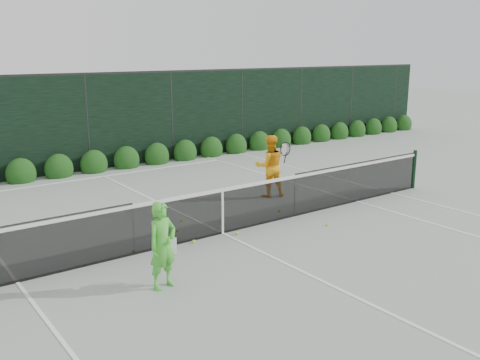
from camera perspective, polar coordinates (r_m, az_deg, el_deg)
ground at (r=11.25m, az=-1.86°, el=-5.73°), size 80.00×80.00×0.00m
tennis_net at (r=11.07m, az=-1.99°, el=-3.16°), size 12.90×0.10×1.07m
player_woman at (r=8.67m, az=-8.25°, el=-6.92°), size 0.64×0.44×1.43m
player_man at (r=13.88m, az=3.20°, el=1.51°), size 0.98×0.86×1.62m
court_lines at (r=11.25m, az=-1.86°, el=-5.70°), size 11.03×23.83×0.01m
windscreen_fence at (r=8.79m, az=8.07°, el=-1.14°), size 32.00×21.07×3.06m
hedge_row at (r=17.36m, az=-15.30°, el=1.59°), size 31.66×0.65×0.94m
tennis_balls at (r=11.40m, az=-2.04°, el=-5.28°), size 4.17×2.19×0.07m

